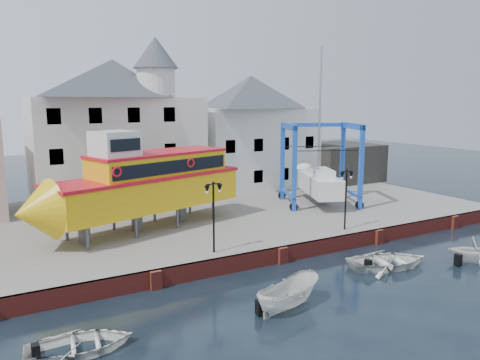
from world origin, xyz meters
TOP-DOWN VIEW (x-y plane):
  - ground at (0.00, 0.00)m, footprint 140.00×140.00m
  - hardstanding at (0.00, 11.00)m, footprint 44.00×22.00m
  - quay_wall at (-0.00, 0.10)m, footprint 44.00×0.47m
  - building_white_main at (-4.87, 18.39)m, footprint 14.00×8.30m
  - building_white_right at (9.00, 19.00)m, footprint 12.00×8.00m
  - shed_dark at (19.00, 17.00)m, footprint 8.00×7.00m
  - lamp_post_left at (-4.00, 1.20)m, footprint 1.12×0.32m
  - lamp_post_right at (6.00, 1.20)m, footprint 1.12×0.32m
  - tour_boat at (-6.52, 7.79)m, footprint 16.12×8.07m
  - travel_lift at (9.82, 9.12)m, footprint 7.52×8.93m
  - motorboat_a at (-3.27, -5.30)m, footprint 4.26×2.47m
  - motorboat_b at (5.08, -3.65)m, footprint 5.64×4.70m
  - motorboat_c at (10.45, -5.56)m, footprint 4.16×4.12m
  - motorboat_d at (-12.67, -4.53)m, footprint 4.43×3.41m

SIDE VIEW (x-z plane):
  - ground at x=0.00m, z-range 0.00..0.00m
  - motorboat_a at x=-3.27m, z-range -0.77..0.77m
  - motorboat_b at x=5.08m, z-range -0.50..0.50m
  - motorboat_c at x=10.45m, z-range -0.83..0.83m
  - motorboat_d at x=-12.67m, z-range -0.42..0.42m
  - hardstanding at x=0.00m, z-range 0.00..1.00m
  - quay_wall at x=0.00m, z-range 0.00..1.00m
  - shed_dark at x=19.00m, z-range 1.00..5.00m
  - travel_lift at x=9.82m, z-range -3.40..9.81m
  - lamp_post_left at x=-4.00m, z-range 2.07..6.27m
  - lamp_post_right at x=6.00m, z-range 2.07..6.27m
  - tour_boat at x=-6.52m, z-range 0.81..7.65m
  - building_white_right at x=9.00m, z-range 1.00..12.20m
  - building_white_main at x=-4.87m, z-range 0.34..14.34m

